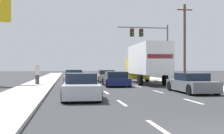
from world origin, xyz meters
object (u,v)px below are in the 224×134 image
car_silver (81,87)px  car_gray (192,84)px  car_navy (116,79)px  pedestrian_near_corner (37,74)px  box_truck (146,61)px  car_blue (80,82)px  traffic_signal_mast (147,38)px  utility_pole_mid (185,42)px  car_white (74,77)px  car_tan (106,76)px

car_silver → car_gray: 7.23m
car_navy → car_gray: car_gray is taller
pedestrian_near_corner → box_truck: bearing=6.1°
car_blue → car_silver: size_ratio=0.96×
box_truck → pedestrian_near_corner: (-9.86, -1.05, -1.14)m
car_blue → traffic_signal_mast: traffic_signal_mast is taller
box_truck → utility_pole_mid: utility_pole_mid is taller
car_navy → utility_pole_mid: size_ratio=0.51×
car_navy → utility_pole_mid: utility_pole_mid is taller
car_white → car_gray: car_white is taller
pedestrian_near_corner → car_silver: bearing=-71.8°
utility_pole_mid → pedestrian_near_corner: size_ratio=5.03×
car_silver → utility_pole_mid: utility_pole_mid is taller
car_blue → car_silver: (-0.26, -6.21, 0.06)m
car_white → car_gray: 13.61m
car_white → pedestrian_near_corner: size_ratio=2.49×
car_white → car_gray: (7.01, -11.67, -0.03)m
car_blue → utility_pole_mid: utility_pole_mid is taller
car_tan → car_white: bearing=-154.3°
car_tan → pedestrian_near_corner: (-6.67, -5.50, 0.40)m
car_silver → car_gray: size_ratio=1.09×
car_white → car_tan: (3.50, 1.69, -0.01)m
car_gray → car_white: bearing=121.0°
car_tan → car_gray: bearing=-75.3°
car_white → utility_pole_mid: utility_pole_mid is taller
car_navy → utility_pole_mid: (8.93, 6.28, 3.87)m
car_tan → car_navy: (-0.14, -6.84, -0.02)m
car_navy → traffic_signal_mast: (5.89, 10.53, 4.63)m
car_blue → traffic_signal_mast: bearing=55.0°
car_silver → box_truck: (6.64, 10.86, 1.55)m
car_navy → car_tan: bearing=88.9°
car_white → pedestrian_near_corner: pedestrian_near_corner is taller
box_truck → car_gray: (0.32, -8.91, -1.56)m
pedestrian_near_corner → car_white: bearing=50.3°
car_silver → box_truck: 12.82m
utility_pole_mid → traffic_signal_mast: bearing=125.7°
car_tan → box_truck: size_ratio=0.47×
traffic_signal_mast → utility_pole_mid: size_ratio=0.80×
utility_pole_mid → car_tan: bearing=176.4°
utility_pole_mid → car_silver: bearing=-129.7°
car_gray → traffic_signal_mast: traffic_signal_mast is taller
car_navy → pedestrian_near_corner: (-6.53, 1.34, 0.43)m
car_navy → box_truck: 4.38m
utility_pole_mid → pedestrian_near_corner: bearing=-162.3°
car_tan → box_truck: 5.69m
pedestrian_near_corner → car_navy: bearing=-11.6°
car_silver → traffic_signal_mast: 21.61m
box_truck → pedestrian_near_corner: bearing=-173.9°
traffic_signal_mast → utility_pole_mid: bearing=-54.3°
car_white → pedestrian_near_corner: 4.97m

